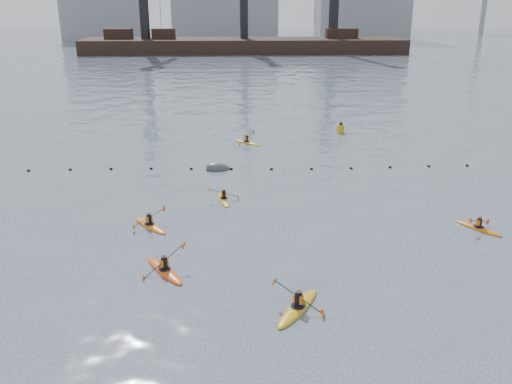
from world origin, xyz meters
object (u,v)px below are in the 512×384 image
kayaker_0 (165,270)px  kayaker_5 (247,142)px  kayaker_4 (478,228)px  nav_buoy (341,129)px  kayaker_1 (298,307)px  mooring_buoy (219,169)px  kayaker_2 (150,225)px  kayaker_3 (224,199)px

kayaker_0 → kayaker_5: size_ratio=1.23×
kayaker_4 → nav_buoy: (-3.66, 22.65, 0.30)m
kayaker_1 → mooring_buoy: bearing=133.0°
kayaker_2 → kayaker_1: bearing=-89.3°
kayaker_5 → kayaker_3: bearing=-143.8°
kayaker_4 → kayaker_5: (-12.62, 19.09, 0.00)m
nav_buoy → kayaker_3: bearing=-121.0°
kayaker_4 → mooring_buoy: bearing=-72.9°
nav_buoy → mooring_buoy: bearing=-135.1°
kayaker_4 → nav_buoy: bearing=-115.9°
kayaker_3 → mooring_buoy: kayaker_3 is taller
kayaker_4 → nav_buoy: nav_buoy is taller
kayaker_0 → kayaker_2: size_ratio=1.11×
kayaker_4 → kayaker_5: bearing=-91.6°
kayaker_1 → kayaker_2: 11.57m
kayaker_2 → kayaker_4: bearing=-42.6°
kayaker_5 → nav_buoy: nav_buoy is taller
mooring_buoy → kayaker_2: bearing=-108.6°
kayaker_1 → kayaker_3: kayaker_1 is taller
kayaker_1 → mooring_buoy: size_ratio=1.69×
kayaker_1 → kayaker_5: 27.00m
kayaker_0 → nav_buoy: size_ratio=2.46×
kayaker_3 → kayaker_4: bearing=-30.5°
kayaker_2 → kayaker_3: size_ratio=0.97×
kayaker_0 → nav_buoy: kayaker_0 is taller
kayaker_1 → kayaker_2: (-7.47, 8.83, -0.01)m
kayaker_4 → kayaker_2: bearing=-38.2°
kayaker_2 → nav_buoy: nav_buoy is taller
kayaker_0 → mooring_buoy: bearing=48.9°
kayaker_0 → kayaker_1: kayaker_0 is taller
kayaker_3 → kayaker_5: kayaker_5 is taller
kayaker_2 → kayaker_5: size_ratio=1.11×
kayaker_2 → mooring_buoy: 11.11m
kayaker_2 → kayaker_3: 5.72m
kayaker_5 → kayaker_2: bearing=-154.7°
kayaker_1 → kayaker_2: size_ratio=1.18×
kayaker_0 → nav_buoy: 30.11m
kayaker_4 → kayaker_1: bearing=0.6°
nav_buoy → kayaker_2: bearing=-124.2°
kayaker_2 → kayaker_4: (18.38, -0.98, -0.01)m
kayaker_1 → nav_buoy: 31.36m
kayaker_0 → kayaker_4: (16.85, 4.41, -0.01)m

